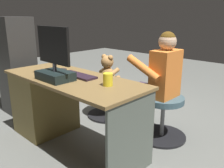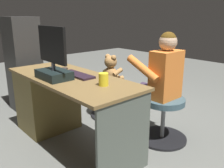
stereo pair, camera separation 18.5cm
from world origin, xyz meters
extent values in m
plane|color=#61635E|center=(0.00, 0.00, 0.00)|extent=(10.00, 10.00, 0.00)
cube|color=brown|center=(0.00, 0.38, 0.71)|extent=(1.54, 0.63, 0.03)
cube|color=brown|center=(0.52, 0.38, 0.35)|extent=(0.49, 0.58, 0.70)
cube|color=#4F574F|center=(-0.75, 0.38, 0.35)|extent=(0.02, 0.57, 0.70)
cube|color=black|center=(0.04, 0.53, 0.76)|extent=(0.34, 0.23, 0.08)
cylinder|color=#333338|center=(0.04, 0.53, 0.84)|extent=(0.04, 0.04, 0.07)
cube|color=black|center=(0.04, 0.53, 1.04)|extent=(0.45, 0.02, 0.33)
cube|color=black|center=(0.04, 0.52, 1.04)|extent=(0.41, 0.00, 0.29)
cube|color=black|center=(-0.01, 0.31, 0.73)|extent=(0.42, 0.14, 0.02)
ellipsoid|color=#2E2520|center=(0.27, 0.29, 0.74)|extent=(0.06, 0.10, 0.04)
cylinder|color=yellow|center=(-0.44, 0.33, 0.78)|extent=(0.08, 0.08, 0.11)
cube|color=black|center=(0.28, 0.41, 0.73)|extent=(0.11, 0.15, 0.02)
cylinder|color=black|center=(0.28, -0.39, 0.01)|extent=(0.53, 0.53, 0.03)
cylinder|color=gray|center=(0.28, -0.39, 0.22)|extent=(0.04, 0.04, 0.38)
cylinder|color=#47473E|center=(0.28, -0.39, 0.44)|extent=(0.43, 0.43, 0.06)
ellipsoid|color=#A47440|center=(0.28, -0.39, 0.57)|extent=(0.19, 0.16, 0.19)
sphere|color=#A47440|center=(0.28, -0.39, 0.73)|extent=(0.16, 0.16, 0.16)
sphere|color=beige|center=(0.28, -0.46, 0.71)|extent=(0.06, 0.06, 0.06)
sphere|color=#A47440|center=(0.23, -0.39, 0.79)|extent=(0.07, 0.07, 0.07)
sphere|color=#A47440|center=(0.34, -0.39, 0.79)|extent=(0.07, 0.07, 0.07)
cylinder|color=#A47440|center=(0.19, -0.42, 0.61)|extent=(0.05, 0.15, 0.10)
cylinder|color=#A47440|center=(0.37, -0.42, 0.61)|extent=(0.05, 0.15, 0.10)
cylinder|color=#A47440|center=(0.23, -0.49, 0.50)|extent=(0.06, 0.12, 0.06)
cylinder|color=#A47440|center=(0.33, -0.49, 0.50)|extent=(0.06, 0.12, 0.06)
cylinder|color=black|center=(-0.56, -0.38, 0.01)|extent=(0.52, 0.52, 0.03)
cylinder|color=gray|center=(-0.56, -0.38, 0.22)|extent=(0.04, 0.04, 0.38)
cylinder|color=#39535D|center=(-0.56, -0.38, 0.44)|extent=(0.43, 0.43, 0.06)
cube|color=orange|center=(-0.56, -0.38, 0.71)|extent=(0.20, 0.32, 0.49)
sphere|color=tan|center=(-0.56, -0.38, 1.04)|extent=(0.18, 0.18, 0.18)
sphere|color=#513811|center=(-0.56, -0.38, 1.06)|extent=(0.16, 0.16, 0.16)
cylinder|color=orange|center=(-0.42, -0.19, 0.79)|extent=(0.39, 0.08, 0.23)
cylinder|color=orange|center=(-0.42, -0.58, 0.79)|extent=(0.39, 0.08, 0.23)
cylinder|color=#3B2C43|center=(-0.37, -0.30, 0.49)|extent=(0.38, 0.11, 0.11)
cylinder|color=#3B2C43|center=(-0.17, -0.30, 0.23)|extent=(0.10, 0.10, 0.47)
cylinder|color=#3B2C43|center=(-0.37, -0.47, 0.49)|extent=(0.38, 0.11, 0.11)
cylinder|color=#3B2C43|center=(-0.17, -0.47, 0.23)|extent=(0.10, 0.10, 0.47)
cube|color=#2B2B29|center=(1.24, 0.33, 0.64)|extent=(0.44, 0.36, 1.27)
camera|label=1|loc=(-1.80, 1.71, 1.30)|focal=38.44mm
camera|label=2|loc=(-1.93, 1.58, 1.30)|focal=38.44mm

